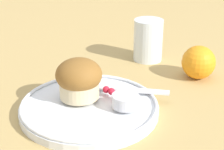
{
  "coord_description": "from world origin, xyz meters",
  "views": [
    {
      "loc": [
        0.4,
        -0.44,
        0.34
      ],
      "look_at": [
        0.02,
        0.05,
        0.06
      ],
      "focal_mm": 60.0,
      "sensor_mm": 36.0,
      "label": 1
    }
  ],
  "objects_px": {
    "muffin": "(77,80)",
    "orange_fruit": "(199,62)",
    "juice_glass": "(148,40)",
    "butter_knife": "(120,89)"
  },
  "relations": [
    {
      "from": "muffin",
      "to": "orange_fruit",
      "type": "distance_m",
      "value": 0.28
    },
    {
      "from": "muffin",
      "to": "orange_fruit",
      "type": "bearing_deg",
      "value": 65.33
    },
    {
      "from": "muffin",
      "to": "juice_glass",
      "type": "distance_m",
      "value": 0.27
    },
    {
      "from": "muffin",
      "to": "orange_fruit",
      "type": "xyz_separation_m",
      "value": [
        0.11,
        0.25,
        -0.02
      ]
    },
    {
      "from": "butter_knife",
      "to": "orange_fruit",
      "type": "relative_size",
      "value": 2.42
    },
    {
      "from": "butter_knife",
      "to": "juice_glass",
      "type": "distance_m",
      "value": 0.22
    },
    {
      "from": "muffin",
      "to": "juice_glass",
      "type": "relative_size",
      "value": 0.85
    },
    {
      "from": "butter_knife",
      "to": "orange_fruit",
      "type": "height_order",
      "value": "orange_fruit"
    },
    {
      "from": "butter_knife",
      "to": "orange_fruit",
      "type": "xyz_separation_m",
      "value": [
        0.07,
        0.18,
        0.01
      ]
    },
    {
      "from": "butter_knife",
      "to": "orange_fruit",
      "type": "distance_m",
      "value": 0.19
    }
  ]
}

